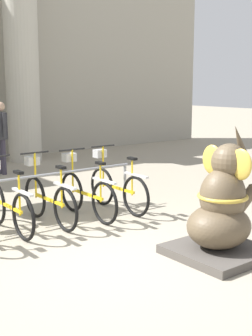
{
  "coord_description": "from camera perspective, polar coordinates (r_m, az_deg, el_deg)",
  "views": [
    {
      "loc": [
        -3.18,
        -4.37,
        2.13
      ],
      "look_at": [
        0.63,
        0.57,
        1.0
      ],
      "focal_mm": 50.0,
      "sensor_mm": 36.0,
      "label": 1
    }
  ],
  "objects": [
    {
      "name": "bicycle_4",
      "position": [
        7.93,
        -1.12,
        -2.27
      ],
      "size": [
        0.48,
        1.63,
        1.07
      ],
      "color": "black",
      "rests_on": "ground_plane"
    },
    {
      "name": "elephant_statue",
      "position": [
        5.95,
        11.6,
        -5.2
      ],
      "size": [
        1.1,
        1.1,
        1.66
      ],
      "color": "#4C4742",
      "rests_on": "ground_plane"
    },
    {
      "name": "person_pedestrian",
      "position": [
        11.39,
        -14.99,
        4.38
      ],
      "size": [
        0.23,
        0.47,
        1.71
      ],
      "color": "#383342",
      "rests_on": "ground_plane"
    },
    {
      "name": "column_right",
      "position": [
        13.26,
        -12.57,
        12.17
      ],
      "size": [
        1.14,
        1.14,
        5.16
      ],
      "color": "#BCB7A8",
      "rests_on": "ground_plane"
    },
    {
      "name": "bike_rack",
      "position": [
        7.3,
        -9.86,
        -2.07
      ],
      "size": [
        3.21,
        0.05,
        0.77
      ],
      "color": "gray",
      "rests_on": "ground_plane"
    },
    {
      "name": "bicycle_3",
      "position": [
        7.53,
        -4.9,
        -2.98
      ],
      "size": [
        0.48,
        1.63,
        1.07
      ],
      "color": "black",
      "rests_on": "ground_plane"
    },
    {
      "name": "bicycle_2",
      "position": [
        7.26,
        -9.47,
        -3.6
      ],
      "size": [
        0.48,
        1.63,
        1.07
      ],
      "color": "black",
      "rests_on": "ground_plane"
    },
    {
      "name": "bicycle_1",
      "position": [
        7.0,
        -14.24,
        -4.3
      ],
      "size": [
        0.48,
        1.63,
        1.07
      ],
      "color": "black",
      "rests_on": "ground_plane"
    },
    {
      "name": "ground_plane",
      "position": [
        5.81,
        -1.51,
        -11.25
      ],
      "size": [
        60.0,
        60.0,
        0.0
      ],
      "primitive_type": "plane",
      "color": "#9E937F"
    }
  ]
}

